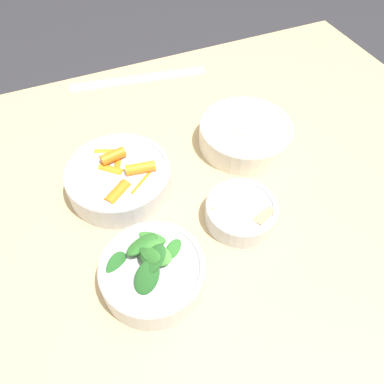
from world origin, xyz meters
The scene contains 7 objects.
ground_plane centered at (0.00, 0.00, 0.00)m, with size 10.00×10.00×0.00m, color #2D2D33.
dining_table centered at (0.00, 0.00, 0.66)m, with size 1.21×0.99×0.77m.
bowl_carrots centered at (-0.14, 0.10, 0.80)m, with size 0.19×0.19×0.07m.
bowl_greens centered at (-0.14, -0.10, 0.80)m, with size 0.16×0.16×0.09m.
bowl_beans_hotdog centered at (0.13, 0.12, 0.79)m, with size 0.19×0.19×0.05m.
bowl_cookies centered at (0.03, -0.05, 0.79)m, with size 0.12×0.12×0.04m.
ruler centered at (0.00, 0.42, 0.77)m, with size 0.33×0.08×0.00m.
Camera 1 is at (-0.19, -0.36, 1.31)m, focal length 35.00 mm.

